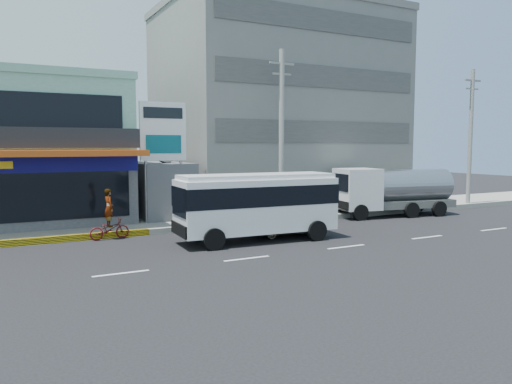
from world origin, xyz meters
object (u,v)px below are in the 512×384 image
at_px(shop_building, 9,155).
at_px(billboard, 163,138).
at_px(tanker_truck, 391,190).
at_px(satellite_dish, 162,162).
at_px(concrete_building, 276,112).
at_px(utility_pole_far, 470,137).
at_px(minibus, 257,201).
at_px(sedan, 283,223).
at_px(motorcycle_rider, 109,223).
at_px(utility_pole_near, 281,135).

xyz_separation_m(shop_building, billboard, (7.50, -4.75, 0.93)).
bearing_deg(tanker_truck, satellite_dish, 161.99).
relative_size(shop_building, concrete_building, 0.77).
bearing_deg(tanker_truck, utility_pole_far, 5.76).
height_order(billboard, utility_pole_far, utility_pole_far).
distance_m(concrete_building, tanker_truck, 10.64).
bearing_deg(satellite_dish, shop_building, 159.79).
height_order(concrete_building, minibus, concrete_building).
relative_size(concrete_building, billboard, 2.32).
bearing_deg(sedan, motorcycle_rider, 69.96).
bearing_deg(billboard, tanker_truck, -10.57).
distance_m(shop_building, motorcycle_rider, 8.79).
relative_size(concrete_building, motorcycle_rider, 6.49).
bearing_deg(minibus, billboard, 113.54).
xyz_separation_m(shop_building, minibus, (10.13, -10.79, -2.10)).
distance_m(satellite_dish, utility_pole_near, 7.17).
bearing_deg(utility_pole_far, sedan, -168.53).
bearing_deg(utility_pole_near, tanker_truck, -6.27).
bearing_deg(satellite_dish, sedan, -61.48).
bearing_deg(tanker_truck, sedan, -163.81).
xyz_separation_m(billboard, utility_pole_near, (6.50, -1.80, 0.22)).
height_order(concrete_building, utility_pole_near, concrete_building).
xyz_separation_m(billboard, minibus, (2.63, -6.05, -3.03)).
relative_size(utility_pole_near, tanker_truck, 1.23).
xyz_separation_m(shop_building, satellite_dish, (8.00, -2.95, -0.42)).
xyz_separation_m(satellite_dish, motorcycle_rider, (-4.00, -4.20, -2.76)).
relative_size(satellite_dish, utility_pole_near, 0.15).
xyz_separation_m(utility_pole_far, motorcycle_rider, (-26.00, -0.60, -4.34)).
distance_m(billboard, tanker_truck, 14.77).
distance_m(shop_building, satellite_dish, 8.54).
relative_size(utility_pole_near, sedan, 2.56).
distance_m(utility_pole_far, motorcycle_rider, 26.37).
bearing_deg(concrete_building, shop_building, -176.65).
xyz_separation_m(shop_building, utility_pole_near, (14.00, -6.55, 1.15)).
bearing_deg(utility_pole_near, concrete_building, 62.24).
distance_m(concrete_building, minibus, 15.11).
relative_size(utility_pole_far, sedan, 2.56).
relative_size(shop_building, minibus, 1.60).
distance_m(concrete_building, utility_pole_far, 14.32).
height_order(utility_pole_near, tanker_truck, utility_pole_near).
bearing_deg(satellite_dish, billboard, -105.52).
distance_m(shop_building, utility_pole_near, 15.50).
bearing_deg(minibus, utility_pole_near, 47.71).
bearing_deg(utility_pole_far, minibus, -167.93).
height_order(shop_building, minibus, shop_building).
relative_size(billboard, sedan, 1.76).
height_order(satellite_dish, motorcycle_rider, satellite_dish).
height_order(minibus, tanker_truck, minibus).
bearing_deg(shop_building, minibus, -46.80).
distance_m(billboard, utility_pole_near, 6.75).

